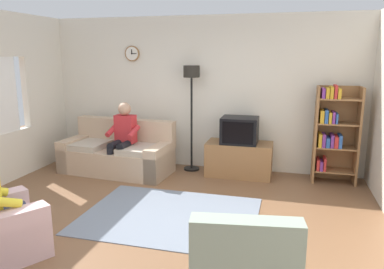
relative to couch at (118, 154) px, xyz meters
The scene contains 9 objects.
ground_plane 2.36m from the couch, 54.80° to the right, with size 12.00×12.00×0.00m, color brown.
back_wall_assembly 1.86m from the couch, 29.21° to the left, with size 6.20×0.17×2.70m.
couch is the anchor object (origin of this frame).
tv_stand 2.12m from the couch, ahead, with size 1.10×0.56×0.57m.
tv 2.17m from the couch, ahead, with size 0.60×0.49×0.44m.
bookshelf 3.64m from the couch, ahead, with size 0.68×0.36×1.57m.
floor_lamp 1.73m from the couch, 19.78° to the left, with size 0.28×0.28×1.85m.
area_rug 2.14m from the couch, 46.20° to the right, with size 2.20×1.70×0.01m, color slate.
person_on_couch 0.43m from the couch, 34.14° to the right, with size 0.53×0.56×1.24m.
Camera 1 is at (1.53, -3.84, 2.03)m, focal length 34.63 mm.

